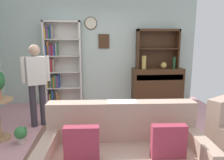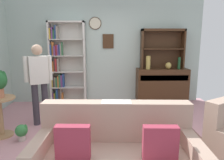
% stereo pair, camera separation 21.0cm
% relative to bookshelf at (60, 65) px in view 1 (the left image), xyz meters
% --- Properties ---
extents(ground_plane, '(5.40, 4.60, 0.02)m').
position_rel_bookshelf_xyz_m(ground_plane, '(1.05, -1.94, -1.02)').
color(ground_plane, '#C68C93').
extents(wall_back, '(5.00, 0.09, 2.80)m').
position_rel_bookshelf_xyz_m(wall_back, '(1.05, 0.19, 0.39)').
color(wall_back, '#ADC1B7').
rests_on(wall_back, ground_plane).
extents(area_rug, '(2.84, 1.96, 0.01)m').
position_rel_bookshelf_xyz_m(area_rug, '(1.25, -2.24, -1.01)').
color(area_rug, brown).
rests_on(area_rug, ground_plane).
extents(bookshelf, '(0.90, 0.30, 2.10)m').
position_rel_bookshelf_xyz_m(bookshelf, '(0.00, 0.00, 0.00)').
color(bookshelf, silver).
rests_on(bookshelf, ground_plane).
extents(sideboard, '(1.30, 0.45, 0.92)m').
position_rel_bookshelf_xyz_m(sideboard, '(2.50, -0.08, -0.51)').
color(sideboard, '#422816').
rests_on(sideboard, ground_plane).
extents(sideboard_hutch, '(1.10, 0.26, 1.00)m').
position_rel_bookshelf_xyz_m(sideboard_hutch, '(2.50, 0.02, 0.54)').
color(sideboard_hutch, '#422816').
rests_on(sideboard_hutch, sideboard).
extents(vase_tall, '(0.11, 0.11, 0.33)m').
position_rel_bookshelf_xyz_m(vase_tall, '(2.11, -0.17, 0.07)').
color(vase_tall, tan).
rests_on(vase_tall, sideboard).
extents(vase_round, '(0.15, 0.15, 0.17)m').
position_rel_bookshelf_xyz_m(vase_round, '(2.63, -0.15, -0.01)').
color(vase_round, tan).
rests_on(vase_round, sideboard).
extents(bottle_wine, '(0.07, 0.07, 0.30)m').
position_rel_bookshelf_xyz_m(bottle_wine, '(2.89, -0.17, 0.05)').
color(bottle_wine, '#194223').
rests_on(bottle_wine, sideboard).
extents(couch_floral, '(1.84, 0.94, 0.90)m').
position_rel_bookshelf_xyz_m(couch_floral, '(1.15, -3.16, -0.70)').
color(couch_floral, tan).
rests_on(couch_floral, ground_plane).
extents(potted_plant_small, '(0.20, 0.20, 0.27)m').
position_rel_bookshelf_xyz_m(potted_plant_small, '(-0.35, -2.07, -0.85)').
color(potted_plant_small, beige).
rests_on(potted_plant_small, ground_plane).
extents(person_reading, '(0.50, 0.33, 1.56)m').
position_rel_bookshelf_xyz_m(person_reading, '(-0.24, -1.37, -0.11)').
color(person_reading, '#38333D').
rests_on(person_reading, ground_plane).
extents(coffee_table, '(0.80, 0.50, 0.42)m').
position_rel_bookshelf_xyz_m(coffee_table, '(1.31, -2.21, -0.66)').
color(coffee_table, '#422816').
rests_on(coffee_table, ground_plane).
extents(book_stack, '(0.20, 0.16, 0.07)m').
position_rel_bookshelf_xyz_m(book_stack, '(1.35, -2.18, -0.56)').
color(book_stack, gold).
rests_on(book_stack, coffee_table).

